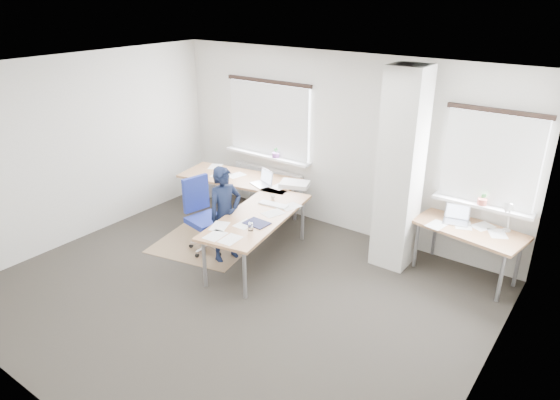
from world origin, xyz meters
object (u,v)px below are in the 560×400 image
Objects in this scene: desk_main at (251,197)px; task_chair at (206,230)px; person at (225,214)px; desk_side at (470,231)px.

task_chair is at bearing -123.93° from desk_main.
person is at bearing 8.27° from task_chair.
desk_main is 3.18m from desk_side.
desk_side is 3.72m from task_chair.
desk_side is 3.32m from person.
person reaches higher than desk_main.
task_chair is at bearing -145.94° from desk_side.
desk_side reaches higher than task_chair.
task_chair is (-0.31, -0.70, -0.38)m from desk_main.
desk_side reaches higher than desk_main.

